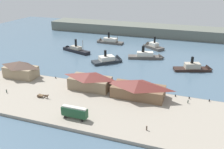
% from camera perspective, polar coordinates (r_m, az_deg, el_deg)
% --- Properties ---
extents(ground_plane, '(320.00, 320.00, 0.00)m').
position_cam_1_polar(ground_plane, '(118.20, -2.32, -1.97)').
color(ground_plane, slate).
extents(quay_promenade, '(110.00, 36.00, 1.20)m').
position_cam_1_polar(quay_promenade, '(99.99, -7.07, -6.45)').
color(quay_promenade, '#9E9384').
rests_on(quay_promenade, ground).
extents(seawall_edge, '(110.00, 0.80, 1.00)m').
position_cam_1_polar(seawall_edge, '(114.97, -3.00, -2.42)').
color(seawall_edge, gray).
rests_on(seawall_edge, ground).
extents(ferry_shed_central_terminal, '(16.09, 8.60, 8.12)m').
position_cam_1_polar(ferry_shed_central_terminal, '(128.60, -20.31, 1.20)').
color(ferry_shed_central_terminal, '#998466').
rests_on(ferry_shed_central_terminal, quay_promenade).
extents(ferry_shed_east_terminal, '(18.25, 9.48, 7.22)m').
position_cam_1_polar(ferry_shed_east_terminal, '(108.80, -5.06, -1.44)').
color(ferry_shed_east_terminal, '#847056').
rests_on(ferry_shed_east_terminal, quay_promenade).
extents(ferry_shed_west_terminal, '(21.66, 10.27, 7.29)m').
position_cam_1_polar(ferry_shed_west_terminal, '(101.68, 6.07, -3.19)').
color(ferry_shed_west_terminal, brown).
rests_on(ferry_shed_west_terminal, quay_promenade).
extents(street_tram, '(9.46, 2.40, 4.56)m').
position_cam_1_polar(street_tram, '(87.66, -8.62, -8.48)').
color(street_tram, '#1E4C2D').
rests_on(street_tram, quay_promenade).
extents(horse_cart, '(5.38, 1.46, 1.87)m').
position_cam_1_polar(horse_cart, '(105.23, -15.63, -4.70)').
color(horse_cart, brown).
rests_on(horse_cart, quay_promenade).
extents(pedestrian_near_east_shed, '(0.44, 0.44, 1.78)m').
position_cam_1_polar(pedestrian_near_east_shed, '(82.43, 7.98, -12.10)').
color(pedestrian_near_east_shed, '#4C3D33').
rests_on(pedestrian_near_east_shed, quay_promenade).
extents(pedestrian_near_west_shed, '(0.42, 0.42, 1.70)m').
position_cam_1_polar(pedestrian_near_west_shed, '(114.70, -23.11, -3.53)').
color(pedestrian_near_west_shed, '#3D4C42').
rests_on(pedestrian_near_west_shed, quay_promenade).
extents(pedestrian_standing_center, '(0.40, 0.40, 1.62)m').
position_cam_1_polar(pedestrian_standing_center, '(101.73, 17.10, -5.96)').
color(pedestrian_standing_center, '#3D4C42').
rests_on(pedestrian_standing_center, quay_promenade).
extents(mooring_post_center_east, '(0.44, 0.44, 0.90)m').
position_cam_1_polar(mooring_post_center_east, '(105.74, 14.39, -4.72)').
color(mooring_post_center_east, black).
rests_on(mooring_post_center_east, quay_promenade).
extents(mooring_post_west, '(0.44, 0.44, 0.90)m').
position_cam_1_polar(mooring_post_west, '(123.11, -12.84, -0.69)').
color(mooring_post_west, black).
rests_on(mooring_post_west, quay_promenade).
extents(mooring_post_center_west, '(0.44, 0.44, 0.90)m').
position_cam_1_polar(mooring_post_center_west, '(105.42, 17.35, -5.14)').
color(mooring_post_center_west, black).
rests_on(mooring_post_center_west, quay_promenade).
extents(mooring_post_east, '(0.44, 0.44, 0.90)m').
position_cam_1_polar(mooring_post_east, '(105.92, 21.49, -5.59)').
color(mooring_post_east, black).
rests_on(mooring_post_east, quay_promenade).
extents(ferry_moored_west, '(21.78, 6.69, 10.18)m').
position_cam_1_polar(ferry_moored_west, '(188.61, -1.09, 7.69)').
color(ferry_moored_west, '#514C47').
rests_on(ferry_moored_west, ground).
extents(ferry_approaching_west, '(17.96, 17.37, 9.96)m').
position_cam_1_polar(ferry_approaching_west, '(145.96, -0.40, 3.38)').
color(ferry_approaching_west, '#23282D').
rests_on(ferry_approaching_west, ground).
extents(ferry_departing_north, '(21.62, 11.99, 9.51)m').
position_cam_1_polar(ferry_departing_north, '(140.53, 18.88, 1.41)').
color(ferry_departing_north, black).
rests_on(ferry_departing_north, ground).
extents(ferry_near_quay, '(22.93, 11.15, 9.60)m').
position_cam_1_polar(ferry_near_quay, '(154.21, 8.45, 4.20)').
color(ferry_near_quay, '#514C47').
rests_on(ferry_near_quay, ground).
extents(ferry_approaching_east, '(23.51, 11.56, 10.04)m').
position_cam_1_polar(ferry_approaching_east, '(168.80, -8.74, 5.74)').
color(ferry_approaching_east, black).
rests_on(ferry_approaching_east, ground).
extents(ferry_moored_east, '(16.63, 14.38, 10.41)m').
position_cam_1_polar(ferry_moored_east, '(177.41, 9.16, 6.49)').
color(ferry_moored_east, '#514C47').
rests_on(ferry_moored_east, ground).
extents(far_headland, '(180.00, 24.00, 8.00)m').
position_cam_1_polar(far_headland, '(218.43, 8.65, 10.10)').
color(far_headland, '#60665B').
rests_on(far_headland, ground).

